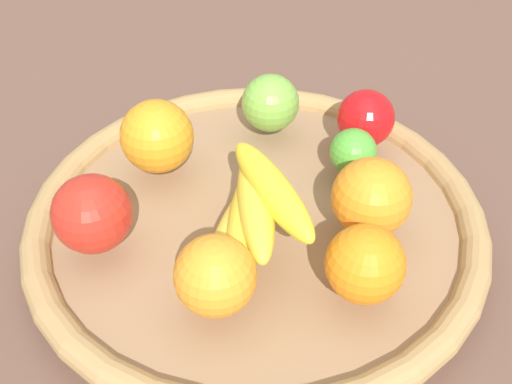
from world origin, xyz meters
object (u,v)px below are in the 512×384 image
Objects in this scene: orange_1 at (157,136)px; orange_0 at (215,276)px; banana_bunch at (253,209)px; orange_2 at (371,197)px; apple_1 at (366,118)px; orange_3 at (365,264)px; lime_0 at (353,152)px; apple_0 at (92,214)px; apple_2 at (270,103)px.

orange_1 is 0.21m from orange_0.
banana_bunch is 1.96× the size of orange_2.
banana_bunch is 0.20m from apple_1.
orange_3 is at bearing 2.46° from orange_1.
lime_0 is 0.67× the size of apple_0.
orange_1 is at bearing -124.89° from apple_1.
orange_3 reaches higher than apple_1.
apple_1 is (-0.02, 0.05, 0.01)m from lime_0.
orange_2 reaches higher than orange_0.
lime_0 is 0.23m from orange_0.
orange_1 reaches higher than orange_2.
orange_2 is 1.02× the size of apple_0.
orange_0 is 1.10× the size of apple_1.
apple_2 is at bearing -151.14° from apple_1.
banana_bunch is 0.12m from orange_3.
banana_bunch is 0.19m from apple_2.
orange_3 is at bearing -56.75° from orange_2.
orange_1 is 0.27m from orange_3.
orange_2 is at bearing 123.25° from orange_3.
orange_2 is 1.10× the size of orange_3.
apple_2 is 0.26m from apple_0.
apple_2 is at bearing 123.43° from orange_0.
apple_0 is at bearing -167.84° from orange_0.
orange_2 is 0.09m from lime_0.
orange_2 is 1.08× the size of orange_0.
banana_bunch reaches higher than lime_0.
orange_3 reaches higher than apple_2.
orange_0 reaches higher than orange_3.
orange_1 is 1.12× the size of orange_3.
apple_0 is (0.05, -0.12, -0.00)m from orange_1.
apple_0 is (-0.14, -0.03, 0.00)m from orange_0.
orange_2 is (0.22, 0.08, -0.00)m from orange_1.
apple_2 is at bearing 128.23° from banana_bunch.
orange_1 reaches higher than orange_3.
lime_0 is 0.28m from apple_0.
orange_3 is at bearing -53.20° from apple_1.
banana_bunch is at bearing 46.59° from apple_0.
orange_0 is (0.15, -0.23, 0.00)m from apple_2.
banana_bunch reaches higher than orange_0.
orange_2 is at bearing -41.79° from lime_0.
orange_3 is (0.08, 0.10, -0.00)m from orange_0.
orange_3 is at bearing 9.98° from banana_bunch.
orange_2 reaches higher than apple_1.
orange_2 is at bearing 52.42° from banana_bunch.
orange_2 is 0.08m from orange_3.
apple_0 reaches higher than orange_0.
orange_2 is at bearing -51.08° from apple_1.
banana_bunch is at bearing -170.02° from orange_3.
orange_1 is 1.10× the size of orange_0.
lime_0 is (0.12, 0.00, -0.01)m from apple_2.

